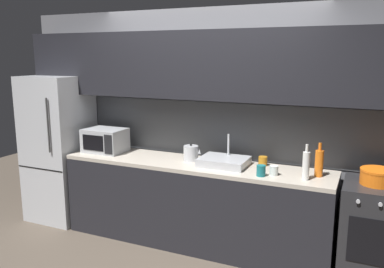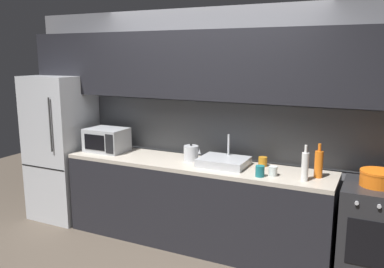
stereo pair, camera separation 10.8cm
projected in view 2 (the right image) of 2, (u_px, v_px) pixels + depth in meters
name	position (u px, v px, depth m)	size (l,w,h in m)	color
back_wall	(206.00, 98.00, 4.29)	(4.60, 0.44, 2.50)	slate
counter_run	(194.00, 203.00, 4.24)	(2.86, 0.60, 0.90)	black
refrigerator	(62.00, 147.00, 4.93)	(0.68, 0.69, 1.76)	#B7BABF
oven_range	(376.00, 235.00, 3.48)	(0.60, 0.62, 0.90)	#232326
microwave	(107.00, 140.00, 4.63)	(0.46, 0.35, 0.27)	#A8AAAF
sink_basin	(224.00, 162.00, 4.03)	(0.48, 0.38, 0.30)	#ADAFB5
kettle	(191.00, 153.00, 4.21)	(0.19, 0.16, 0.19)	#B7BABF
wine_bottle_orange	(319.00, 164.00, 3.62)	(0.08, 0.08, 0.32)	orange
wine_bottle_white	(305.00, 166.00, 3.53)	(0.06, 0.06, 0.33)	silver
mug_amber	(263.00, 162.00, 4.01)	(0.09, 0.09, 0.09)	#B27019
mug_clear	(273.00, 171.00, 3.69)	(0.08, 0.08, 0.09)	silver
mug_teal	(260.00, 171.00, 3.66)	(0.08, 0.08, 0.10)	#19666B
cooking_pot	(378.00, 178.00, 3.40)	(0.30, 0.30, 0.14)	orange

